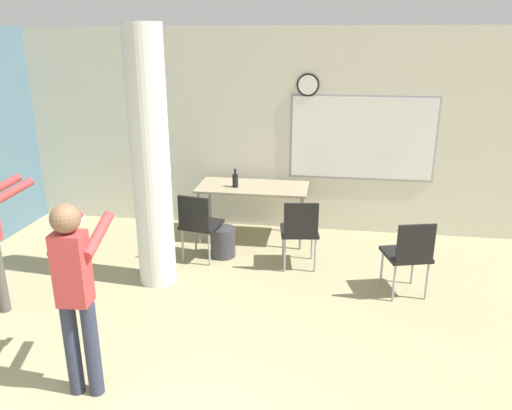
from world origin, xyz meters
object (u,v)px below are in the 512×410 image
chair_table_left (199,222)px  person_playing_front (76,286)px  folding_table (253,190)px  chair_table_right (300,229)px  chair_mid_room (409,252)px  bottle_on_table (235,180)px

chair_table_left → person_playing_front: bearing=-95.7°
person_playing_front → folding_table: bearing=76.7°
chair_table_right → person_playing_front: (-1.49, -2.46, 0.41)m
chair_mid_room → chair_table_right: size_ratio=1.00×
chair_table_left → person_playing_front: person_playing_front is taller
folding_table → chair_table_right: (0.70, -0.86, -0.19)m
folding_table → bottle_on_table: 0.28m
chair_mid_room → chair_table_left: (-2.42, 0.54, 0.00)m
chair_table_right → person_playing_front: bearing=-121.1°
bottle_on_table → chair_table_right: 1.25m
bottle_on_table → chair_table_left: bottle_on_table is taller
chair_mid_room → chair_table_left: same height
chair_table_left → chair_mid_room: bearing=-12.6°
chair_mid_room → chair_table_left: bearing=167.4°
chair_mid_room → chair_table_left: 2.48m
folding_table → chair_table_right: 1.12m
folding_table → person_playing_front: (-0.79, -3.32, 0.22)m
chair_mid_room → chair_table_right: (-1.19, 0.50, 0.00)m
chair_mid_room → person_playing_front: person_playing_front is taller
chair_mid_room → chair_table_left: size_ratio=1.00×
folding_table → chair_table_left: 1.00m
bottle_on_table → chair_table_left: (-0.31, -0.74, -0.34)m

